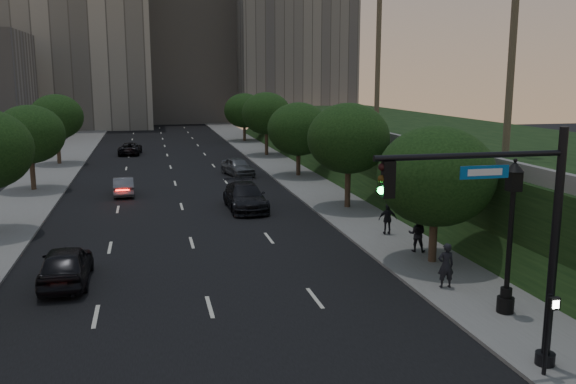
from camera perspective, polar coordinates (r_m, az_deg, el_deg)
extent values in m
plane|color=black|center=(18.33, -5.70, -16.30)|extent=(160.00, 160.00, 0.00)
cube|color=black|center=(47.00, -10.41, 0.38)|extent=(16.00, 140.00, 0.02)
cube|color=slate|center=(48.51, 1.77, 0.96)|extent=(4.50, 140.00, 0.15)
cube|color=slate|center=(47.68, -22.81, -0.06)|extent=(4.50, 140.00, 0.15)
cube|color=black|center=(50.68, 15.35, 3.20)|extent=(18.00, 90.00, 4.00)
cube|color=slate|center=(47.01, 6.28, 5.84)|extent=(0.35, 90.00, 0.70)
cube|color=gray|center=(109.16, -19.93, 14.16)|extent=(26.00, 20.00, 32.00)
cube|color=gray|center=(118.58, -9.38, 12.87)|extent=(22.00, 18.00, 26.00)
cube|color=gray|center=(115.59, 0.03, 15.55)|extent=(20.00, 22.00, 36.00)
cylinder|color=#38281C|center=(28.00, 13.43, -3.80)|extent=(0.36, 0.36, 2.86)
ellipsoid|color=black|center=(27.48, 13.67, 1.46)|extent=(5.20, 5.20, 4.42)
cylinder|color=#38281C|center=(38.82, 5.61, 0.74)|extent=(0.36, 0.36, 3.21)
ellipsoid|color=black|center=(38.42, 5.69, 5.03)|extent=(5.20, 5.20, 4.42)
cylinder|color=#38281C|center=(51.19, 0.98, 3.01)|extent=(0.36, 0.36, 2.86)
ellipsoid|color=black|center=(50.90, 0.98, 5.91)|extent=(5.20, 5.20, 4.42)
cylinder|color=#38281C|center=(64.74, -2.02, 4.79)|extent=(0.36, 0.36, 3.21)
ellipsoid|color=black|center=(64.51, -2.04, 7.37)|extent=(5.20, 5.20, 4.42)
cylinder|color=#38281C|center=(79.47, -4.10, 5.75)|extent=(0.36, 0.36, 2.86)
ellipsoid|color=black|center=(79.29, -4.12, 7.62)|extent=(5.20, 5.20, 4.42)
cylinder|color=#38281C|center=(48.44, -22.79, 1.80)|extent=(0.36, 0.36, 2.99)
ellipsoid|color=black|center=(48.13, -23.03, 5.00)|extent=(5.00, 5.00, 4.25)
cylinder|color=#38281C|center=(62.15, -20.68, 3.87)|extent=(0.36, 0.36, 3.26)
ellipsoid|color=black|center=(61.90, -20.86, 6.59)|extent=(5.00, 5.00, 4.25)
cylinder|color=#4C4233|center=(35.98, 20.27, 12.78)|extent=(0.40, 0.40, 12.00)
cylinder|color=#4C4233|center=(49.67, 8.47, 14.02)|extent=(0.40, 0.40, 14.50)
cylinder|color=black|center=(18.58, 23.62, -5.21)|extent=(0.24, 0.24, 7.00)
cylinder|color=black|center=(19.68, 22.89, -14.36)|extent=(0.56, 0.56, 0.50)
cylinder|color=black|center=(16.57, 16.81, 3.29)|extent=(5.40, 0.16, 0.16)
cube|color=black|center=(15.64, 9.36, 1.15)|extent=(0.32, 0.22, 0.95)
sphere|color=black|center=(15.53, 8.78, 2.33)|extent=(0.20, 0.20, 0.20)
sphere|color=#3F2B0A|center=(15.57, 8.75, 1.24)|extent=(0.20, 0.20, 0.20)
sphere|color=#19F24C|center=(15.62, 8.72, 0.15)|extent=(0.20, 0.20, 0.20)
cube|color=#0D5CAA|center=(16.83, 17.91, 1.79)|extent=(1.40, 0.05, 0.35)
cylinder|color=black|center=(23.12, 19.65, -10.07)|extent=(0.60, 0.60, 0.70)
cylinder|color=black|center=(22.95, 19.73, -8.90)|extent=(0.40, 0.40, 0.40)
cylinder|color=black|center=(22.39, 20.05, -4.19)|extent=(0.18, 0.18, 3.60)
cube|color=black|center=(21.98, 20.39, 0.99)|extent=(0.42, 0.42, 0.70)
cone|color=black|center=(21.90, 20.48, 2.27)|extent=(0.64, 0.64, 0.35)
sphere|color=black|center=(21.88, 20.51, 2.79)|extent=(0.14, 0.14, 0.14)
cylinder|color=black|center=(18.67, 23.06, -12.41)|extent=(0.12, 0.12, 2.50)
cube|color=black|center=(18.16, 23.64, -9.55)|extent=(0.30, 0.14, 0.35)
cube|color=white|center=(18.10, 23.79, -9.62)|extent=(0.18, 0.02, 0.22)
imported|color=black|center=(26.47, -20.08, -6.41)|extent=(1.92, 4.74, 1.61)
imported|color=#5C5D64|center=(44.87, -15.14, 0.53)|extent=(1.55, 4.03, 1.31)
imported|color=black|center=(68.28, -14.54, 3.97)|extent=(2.59, 4.95, 1.33)
imported|color=black|center=(38.71, -4.02, -0.45)|extent=(2.40, 5.72, 1.65)
imported|color=#525558|center=(52.10, -4.74, 2.37)|extent=(2.75, 4.79, 1.53)
imported|color=black|center=(24.79, 14.55, -6.66)|extent=(0.69, 0.49, 1.80)
imported|color=black|center=(29.49, 11.99, -3.85)|extent=(1.04, 0.97, 1.72)
imported|color=black|center=(32.41, 9.31, -2.51)|extent=(1.01, 0.54, 1.64)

